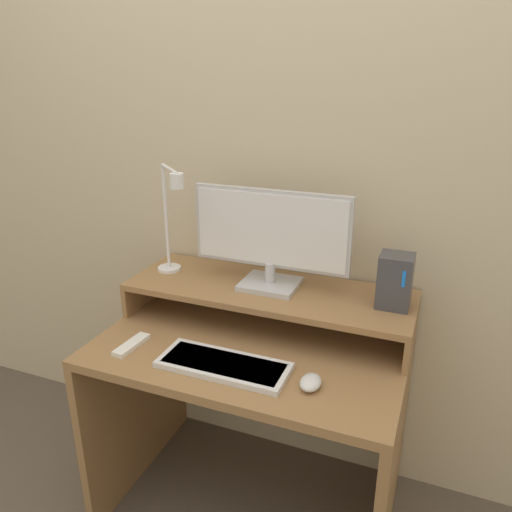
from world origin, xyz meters
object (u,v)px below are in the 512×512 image
object	(u,v)px
monitor	(271,237)
remote_control	(132,345)
keyboard	(224,365)
desk_lamp	(171,219)
mouse	(311,382)
router_dock	(395,281)

from	to	relation	value
monitor	remote_control	xyz separation A→B (m)	(-0.35, -0.35, -0.31)
monitor	keyboard	size ratio (longest dim) A/B	1.38
desk_lamp	mouse	distance (m)	0.76
mouse	remote_control	size ratio (longest dim) A/B	0.57
monitor	mouse	size ratio (longest dim) A/B	6.53
keyboard	mouse	xyz separation A→B (m)	(0.27, 0.00, 0.01)
monitor	mouse	world-z (taller)	monitor
router_dock	mouse	bearing A→B (deg)	-116.32
monitor	keyboard	bearing A→B (deg)	-93.67
desk_lamp	remote_control	bearing A→B (deg)	-88.84
keyboard	mouse	size ratio (longest dim) A/B	4.73
monitor	router_dock	size ratio (longest dim) A/B	3.15
monitor	remote_control	distance (m)	0.58
desk_lamp	router_dock	world-z (taller)	desk_lamp
monitor	remote_control	world-z (taller)	monitor
mouse	remote_control	world-z (taller)	mouse
desk_lamp	mouse	xyz separation A→B (m)	(0.61, -0.30, -0.34)
desk_lamp	keyboard	size ratio (longest dim) A/B	1.02
router_dock	keyboard	distance (m)	0.60
desk_lamp	router_dock	size ratio (longest dim) A/B	2.32
keyboard	remote_control	size ratio (longest dim) A/B	2.70
router_dock	mouse	size ratio (longest dim) A/B	2.07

